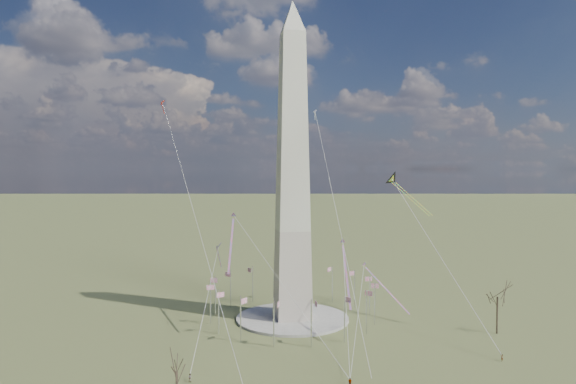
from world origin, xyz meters
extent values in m
plane|color=#536130|center=(0.00, 0.00, 0.00)|extent=(2000.00, 2000.00, 0.00)
cylinder|color=#AFAAA0|center=(0.00, 0.00, 0.40)|extent=(36.00, 36.00, 0.80)
pyramid|color=silver|center=(0.00, 0.00, 95.80)|extent=(9.90, 9.90, 10.00)
cylinder|color=silver|center=(26.00, 0.00, 6.50)|extent=(0.36, 0.36, 13.00)
cube|color=#B5183C|center=(26.00, 1.30, 11.80)|extent=(2.40, 0.08, 1.50)
cylinder|color=silver|center=(24.02, 9.95, 6.50)|extent=(0.36, 0.36, 13.00)
cube|color=#B5183C|center=(23.52, 11.15, 11.80)|extent=(2.25, 0.99, 1.50)
cylinder|color=silver|center=(18.38, 18.38, 6.50)|extent=(0.36, 0.36, 13.00)
cube|color=#B5183C|center=(17.47, 19.30, 11.80)|extent=(1.75, 1.75, 1.50)
cylinder|color=silver|center=(9.95, 24.02, 6.50)|extent=(0.36, 0.36, 13.00)
cube|color=#B5183C|center=(8.75, 24.52, 11.80)|extent=(0.99, 2.25, 1.50)
cylinder|color=silver|center=(0.00, 26.00, 6.50)|extent=(0.36, 0.36, 13.00)
cube|color=#B5183C|center=(-1.30, 26.00, 11.80)|extent=(0.08, 2.40, 1.50)
cylinder|color=silver|center=(-9.95, 24.02, 6.50)|extent=(0.36, 0.36, 13.00)
cube|color=#B5183C|center=(-11.15, 23.52, 11.80)|extent=(0.99, 2.25, 1.50)
cylinder|color=silver|center=(-18.38, 18.38, 6.50)|extent=(0.36, 0.36, 13.00)
cube|color=#B5183C|center=(-19.30, 17.47, 11.80)|extent=(1.75, 1.75, 1.50)
cylinder|color=silver|center=(-24.02, 9.95, 6.50)|extent=(0.36, 0.36, 13.00)
cube|color=#B5183C|center=(-24.52, 8.75, 11.80)|extent=(2.25, 0.99, 1.50)
cylinder|color=silver|center=(-26.00, 0.00, 6.50)|extent=(0.36, 0.36, 13.00)
cube|color=#B5183C|center=(-26.00, -1.30, 11.80)|extent=(2.40, 0.08, 1.50)
cylinder|color=silver|center=(-24.02, -9.95, 6.50)|extent=(0.36, 0.36, 13.00)
cube|color=#B5183C|center=(-23.52, -11.15, 11.80)|extent=(2.25, 0.99, 1.50)
cylinder|color=silver|center=(-18.38, -18.38, 6.50)|extent=(0.36, 0.36, 13.00)
cube|color=#B5183C|center=(-17.47, -19.30, 11.80)|extent=(1.75, 1.75, 1.50)
cylinder|color=silver|center=(-9.95, -24.02, 6.50)|extent=(0.36, 0.36, 13.00)
cube|color=#B5183C|center=(-8.75, -24.52, 11.80)|extent=(0.99, 2.25, 1.50)
cylinder|color=silver|center=(0.00, -26.00, 6.50)|extent=(0.36, 0.36, 13.00)
cube|color=#B5183C|center=(1.30, -26.00, 11.80)|extent=(0.08, 2.40, 1.50)
cylinder|color=silver|center=(9.95, -24.02, 6.50)|extent=(0.36, 0.36, 13.00)
cube|color=#B5183C|center=(11.15, -23.52, 11.80)|extent=(0.99, 2.25, 1.50)
cylinder|color=silver|center=(18.38, -18.38, 6.50)|extent=(0.36, 0.36, 13.00)
cube|color=#B5183C|center=(19.30, -17.47, 11.80)|extent=(1.75, 1.75, 1.50)
cylinder|color=silver|center=(24.02, -9.95, 6.50)|extent=(0.36, 0.36, 13.00)
cube|color=#B5183C|center=(24.52, -8.75, 11.80)|extent=(2.25, 0.99, 1.50)
cylinder|color=#483A2C|center=(56.21, -24.93, 5.45)|extent=(0.48, 0.48, 10.90)
imported|color=gray|center=(44.69, -44.89, 0.88)|extent=(0.75, 0.75, 1.76)
imported|color=gray|center=(-32.26, -42.91, 0.95)|extent=(1.18, 1.14, 1.91)
imported|color=gray|center=(2.64, -52.14, 0.97)|extent=(1.20, 0.66, 1.93)
cube|color=orange|center=(44.24, 7.15, 38.02)|extent=(8.25, 13.61, 10.89)
cube|color=orange|center=(42.53, 6.14, 38.02)|extent=(8.25, 13.61, 10.89)
cube|color=navy|center=(-23.08, 4.73, 23.73)|extent=(1.86, 2.75, 2.11)
cube|color=#FF3328|center=(-23.08, 4.73, 20.26)|extent=(1.86, 2.26, 7.26)
cube|color=#FF3328|center=(13.15, -15.40, 16.97)|extent=(5.15, 22.66, 14.40)
cube|color=#FF3328|center=(-19.95, -5.47, 25.52)|extent=(3.83, 21.60, 13.62)
cube|color=#FF3328|center=(30.85, -2.48, 8.86)|extent=(9.12, 17.33, 11.96)
cube|color=red|center=(-41.40, 31.49, 72.19)|extent=(1.64, 2.35, 1.78)
cube|color=red|center=(-41.40, 31.49, 70.23)|extent=(1.23, 1.29, 4.09)
cube|color=white|center=(16.95, 39.47, 71.14)|extent=(1.23, 1.57, 1.49)
cube|color=white|center=(16.95, 39.47, 69.51)|extent=(0.48, 1.30, 3.41)
camera|label=1|loc=(-31.73, -159.21, 48.23)|focal=32.00mm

